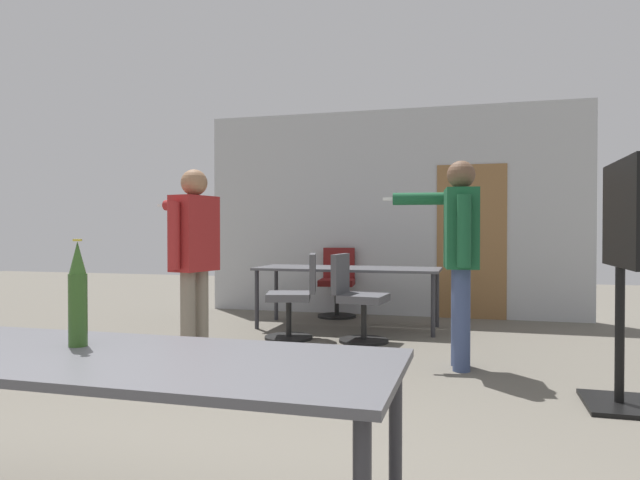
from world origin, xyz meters
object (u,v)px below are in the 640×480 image
(office_chair_far_right, at_px, (337,284))
(beer_bottle, at_px, (78,296))
(person_near_casual, at_px, (459,244))
(office_chair_side_rolled, at_px, (296,299))
(person_right_polo, at_px, (193,247))
(tv_screen, at_px, (621,259))
(office_chair_far_left, at_px, (357,301))

(office_chair_far_right, distance_m, beer_bottle, 5.72)
(person_near_casual, relative_size, beer_bottle, 4.28)
(person_near_casual, relative_size, office_chair_side_rolled, 1.91)
(person_near_casual, bearing_deg, person_right_polo, 96.71)
(tv_screen, height_order, beer_bottle, tv_screen)
(person_right_polo, distance_m, beer_bottle, 2.74)
(person_right_polo, xyz_separation_m, office_chair_far_right, (0.54, 3.10, -0.59))
(person_near_casual, bearing_deg, office_chair_far_right, 26.72)
(person_near_casual, xyz_separation_m, office_chair_side_rolled, (-1.74, 0.89, -0.63))
(office_chair_side_rolled, relative_size, office_chair_far_right, 0.99)
(office_chair_far_right, bearing_deg, person_near_casual, 116.40)
(person_right_polo, bearing_deg, office_chair_side_rolled, -6.56)
(person_right_polo, height_order, office_chair_side_rolled, person_right_polo)
(person_right_polo, bearing_deg, office_chair_far_left, -26.42)
(tv_screen, bearing_deg, office_chair_far_right, -141.02)
(person_right_polo, bearing_deg, person_near_casual, -64.58)
(person_near_casual, bearing_deg, beer_bottle, 150.35)
(person_right_polo, relative_size, office_chair_far_right, 1.82)
(person_near_casual, distance_m, beer_bottle, 3.39)
(tv_screen, relative_size, beer_bottle, 3.97)
(tv_screen, relative_size, office_chair_far_right, 1.76)
(office_chair_side_rolled, bearing_deg, person_right_polo, 146.35)
(office_chair_far_left, distance_m, beer_bottle, 4.06)
(person_right_polo, distance_m, office_chair_side_rolled, 1.60)
(office_chair_far_right, height_order, beer_bottle, beer_bottle)
(office_chair_far_right, bearing_deg, beer_bottle, 86.78)
(office_chair_side_rolled, relative_size, beer_bottle, 2.24)
(person_near_casual, xyz_separation_m, beer_bottle, (-1.34, -3.11, -0.14))
(tv_screen, relative_size, office_chair_side_rolled, 1.78)
(office_chair_far_left, height_order, beer_bottle, beer_bottle)
(person_near_casual, relative_size, office_chair_far_left, 1.91)
(tv_screen, height_order, office_chair_far_left, tv_screen)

